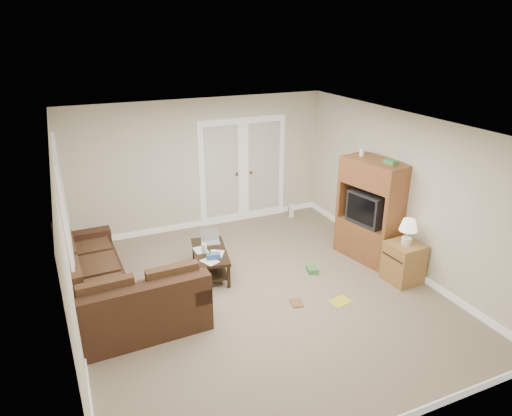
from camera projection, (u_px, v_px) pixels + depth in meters
name	position (u px, v px, depth m)	size (l,w,h in m)	color
floor	(259.00, 294.00, 6.78)	(5.50, 5.50, 0.00)	gray
ceiling	(260.00, 127.00, 5.86)	(5.00, 5.50, 0.02)	silver
wall_left	(67.00, 249.00, 5.39)	(0.02, 5.50, 2.50)	beige
wall_right	(403.00, 192.00, 7.25)	(0.02, 5.50, 2.50)	beige
wall_back	(201.00, 165.00, 8.66)	(5.00, 0.02, 2.50)	beige
wall_front	(387.00, 328.00, 3.98)	(5.00, 0.02, 2.50)	beige
baseboards	(259.00, 291.00, 6.77)	(5.00, 5.50, 0.10)	white
french_doors	(243.00, 171.00, 9.03)	(1.80, 0.05, 2.13)	white
window_left	(63.00, 198.00, 6.15)	(0.05, 1.92, 1.42)	white
sectional_sofa	(111.00, 289.00, 6.30)	(1.86, 2.66, 0.81)	#3E2618
coffee_table	(210.00, 261.00, 7.26)	(0.69, 1.10, 0.69)	black
tv_armoire	(372.00, 210.00, 7.57)	(0.80, 1.17, 1.85)	brown
side_cabinet	(404.00, 259.00, 7.00)	(0.52, 0.52, 1.04)	#A1743B
space_heater	(291.00, 211.00, 9.48)	(0.11, 0.09, 0.27)	white
floor_magazine	(340.00, 301.00, 6.59)	(0.29, 0.22, 0.01)	yellow
floor_greenbox	(312.00, 270.00, 7.37)	(0.15, 0.21, 0.08)	#3F8B42
floor_book	(291.00, 304.00, 6.52)	(0.16, 0.22, 0.02)	brown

